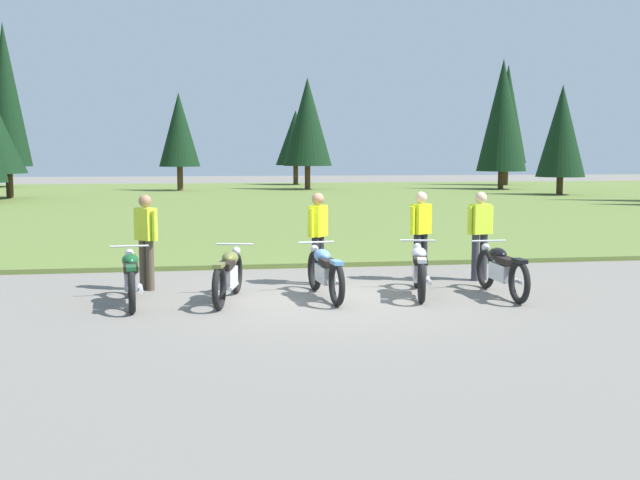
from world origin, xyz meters
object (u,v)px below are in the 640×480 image
motorcycle_british_green (131,277)px  rider_near_row_end (480,230)px  motorcycle_silver (419,269)px  rider_checking_bike (421,230)px  rider_with_back_turned (146,236)px  rider_in_hivis_vest (318,233)px  motorcycle_black (501,270)px  motorcycle_olive (228,274)px  motorcycle_sky_blue (325,272)px

motorcycle_british_green → rider_near_row_end: (6.25, 1.35, 0.51)m
motorcycle_silver → rider_checking_bike: bearing=73.1°
motorcycle_silver → rider_with_back_turned: 4.75m
motorcycle_silver → rider_with_back_turned: (-4.58, 1.17, 0.51)m
rider_in_hivis_vest → rider_with_back_turned: 3.05m
motorcycle_black → rider_near_row_end: (0.18, 1.51, 0.51)m
motorcycle_olive → motorcycle_silver: same height
motorcycle_british_green → motorcycle_silver: bearing=1.2°
motorcycle_british_green → rider_in_hivis_vest: size_ratio=1.26×
motorcycle_black → rider_near_row_end: rider_near_row_end is taller
motorcycle_olive → rider_with_back_turned: 1.92m
motorcycle_sky_blue → rider_in_hivis_vest: (0.08, 1.32, 0.51)m
rider_near_row_end → rider_in_hivis_vest: (-3.06, 0.05, 0.00)m
motorcycle_british_green → motorcycle_black: same height
motorcycle_olive → motorcycle_sky_blue: same height
motorcycle_olive → motorcycle_black: size_ratio=0.98×
rider_near_row_end → rider_with_back_turned: bearing=-179.2°
rider_near_row_end → motorcycle_british_green: bearing=-167.8°
rider_in_hivis_vest → motorcycle_british_green: bearing=-156.3°
motorcycle_silver → rider_in_hivis_vest: (-1.53, 1.31, 0.51)m
motorcycle_black → rider_checking_bike: rider_checking_bike is taller
motorcycle_british_green → rider_near_row_end: bearing=12.2°
motorcycle_british_green → rider_near_row_end: size_ratio=1.26×
rider_checking_bike → motorcycle_sky_blue: bearing=-144.5°
motorcycle_silver → rider_with_back_turned: rider_with_back_turned is taller
motorcycle_olive → rider_in_hivis_vest: bearing=39.5°
motorcycle_black → rider_in_hivis_vest: rider_in_hivis_vest is taller
rider_in_hivis_vest → motorcycle_silver: bearing=-40.5°
motorcycle_british_green → rider_checking_bike: rider_checking_bike is taller
motorcycle_sky_blue → motorcycle_silver: size_ratio=1.01×
motorcycle_british_green → motorcycle_sky_blue: size_ratio=1.00×
motorcycle_british_green → rider_in_hivis_vest: 3.53m
rider_near_row_end → rider_with_back_turned: (-6.11, -0.08, 0.00)m
rider_checking_bike → rider_with_back_turned: 5.03m
rider_near_row_end → rider_in_hivis_vest: 3.06m
motorcycle_sky_blue → motorcycle_black: (2.96, -0.25, 0.00)m
motorcycle_silver → rider_near_row_end: rider_near_row_end is taller
rider_near_row_end → rider_checking_bike: 1.11m
motorcycle_sky_blue → rider_with_back_turned: rider_with_back_turned is taller
motorcycle_silver → rider_checking_bike: (0.44, 1.45, 0.51)m
rider_with_back_turned → motorcycle_british_green: bearing=-96.7°
motorcycle_olive → rider_in_hivis_vest: (1.66, 1.37, 0.51)m
rider_checking_bike → motorcycle_british_green: bearing=-163.3°
rider_in_hivis_vest → rider_checking_bike: same height
motorcycle_silver → motorcycle_black: (1.35, -0.26, 0.00)m
motorcycle_olive → motorcycle_black: bearing=-2.5°
motorcycle_olive → rider_in_hivis_vest: size_ratio=1.24×
motorcycle_sky_blue → motorcycle_black: size_ratio=1.00×
motorcycle_olive → rider_near_row_end: rider_near_row_end is taller
motorcycle_sky_blue → rider_checking_bike: size_ratio=1.26×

